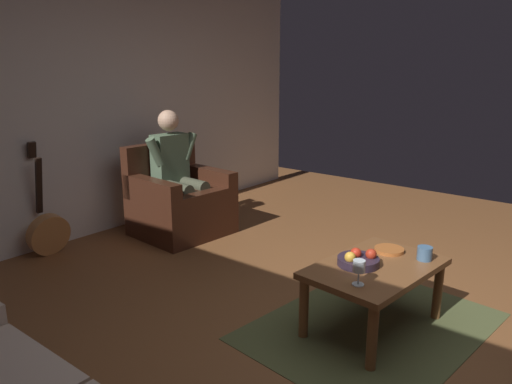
% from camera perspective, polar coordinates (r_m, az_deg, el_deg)
% --- Properties ---
extents(ground_plane, '(7.48, 7.48, 0.00)m').
position_cam_1_polar(ground_plane, '(3.35, 15.22, -15.53)').
color(ground_plane, brown).
extents(wall_back, '(6.10, 0.06, 2.79)m').
position_cam_1_polar(wall_back, '(5.03, -18.95, 10.94)').
color(wall_back, silver).
rests_on(wall_back, ground).
extents(rug, '(1.72, 1.35, 0.01)m').
position_cam_1_polar(rug, '(3.39, 13.31, -14.96)').
color(rug, '#4A512E').
rests_on(rug, ground).
extents(armchair, '(0.89, 0.83, 0.89)m').
position_cam_1_polar(armchair, '(4.94, -8.95, -1.26)').
color(armchair, '#3C1E13').
rests_on(armchair, ground).
extents(person_seated, '(0.61, 0.58, 1.23)m').
position_cam_1_polar(person_seated, '(4.86, -9.11, 2.60)').
color(person_seated, '#50654B').
rests_on(person_seated, ground).
extents(coffee_table, '(0.96, 0.68, 0.43)m').
position_cam_1_polar(coffee_table, '(3.22, 13.69, -9.37)').
color(coffee_table, brown).
rests_on(coffee_table, ground).
extents(guitar, '(0.37, 0.24, 1.01)m').
position_cam_1_polar(guitar, '(4.74, -23.10, -4.13)').
color(guitar, '#B97942').
rests_on(guitar, ground).
extents(wine_glass_near, '(0.07, 0.07, 0.15)m').
position_cam_1_polar(wine_glass_near, '(2.87, 11.91, -8.66)').
color(wine_glass_near, silver).
rests_on(wine_glass_near, coffee_table).
extents(fruit_bowl, '(0.26, 0.26, 0.11)m').
position_cam_1_polar(fruit_bowl, '(3.16, 11.85, -7.75)').
color(fruit_bowl, '#2B202E').
rests_on(fruit_bowl, coffee_table).
extents(decorative_dish, '(0.20, 0.20, 0.02)m').
position_cam_1_polar(decorative_dish, '(3.44, 15.27, -6.52)').
color(decorative_dish, '#B1602B').
rests_on(decorative_dish, coffee_table).
extents(candle_jar, '(0.10, 0.10, 0.09)m').
position_cam_1_polar(candle_jar, '(3.36, 19.07, -6.78)').
color(candle_jar, '#476A8D').
rests_on(candle_jar, coffee_table).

